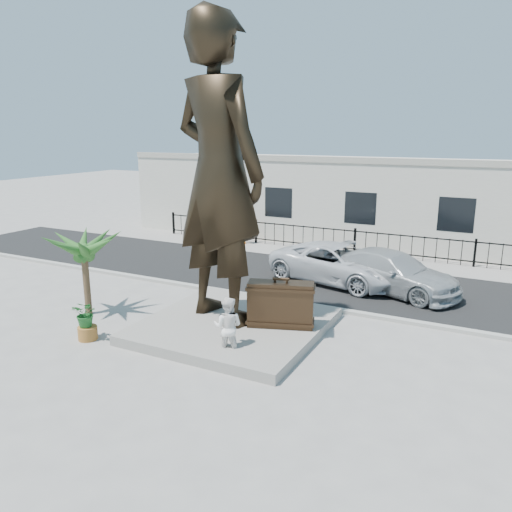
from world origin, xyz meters
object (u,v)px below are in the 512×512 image
(car_white, at_px, (338,263))
(suitcase, at_px, (281,304))
(statue, at_px, (219,173))
(tourist, at_px, (228,327))

(car_white, bearing_deg, suitcase, -165.37)
(statue, xyz_separation_m, tourist, (1.27, -1.76, -3.94))
(tourist, bearing_deg, car_white, -107.78)
(tourist, bearing_deg, statue, -68.39)
(statue, bearing_deg, suitcase, -159.58)
(statue, relative_size, car_white, 1.62)
(statue, xyz_separation_m, car_white, (1.78, 6.14, -3.99))
(suitcase, bearing_deg, statue, 165.39)
(statue, relative_size, suitcase, 4.65)
(car_white, bearing_deg, statue, 176.75)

